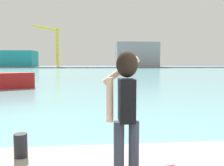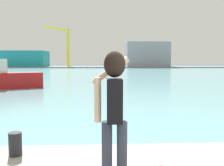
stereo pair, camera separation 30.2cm
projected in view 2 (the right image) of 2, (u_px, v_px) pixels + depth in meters
name	position (u px, v px, depth m)	size (l,w,h in m)	color
ground_plane	(107.00, 72.00, 52.72)	(220.00, 220.00, 0.00)	#334751
harbor_water	(107.00, 72.00, 54.70)	(140.00, 100.00, 0.02)	#6BA8B2
far_shore_dock	(104.00, 67.00, 94.50)	(140.00, 20.00, 0.39)	gray
person_photographer	(114.00, 103.00, 3.25)	(0.53, 0.55, 1.74)	#2D3342
harbor_bollard	(15.00, 144.00, 4.25)	(0.22, 0.22, 0.40)	black
boat_moored	(1.00, 78.00, 19.86)	(6.16, 4.27, 2.39)	#B21919
warehouse_left	(26.00, 59.00, 91.39)	(15.30, 11.02, 5.64)	teal
warehouse_right	(147.00, 54.00, 89.95)	(15.19, 8.18, 8.72)	gray
port_crane	(65.00, 42.00, 88.48)	(6.40, 11.93, 13.69)	yellow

